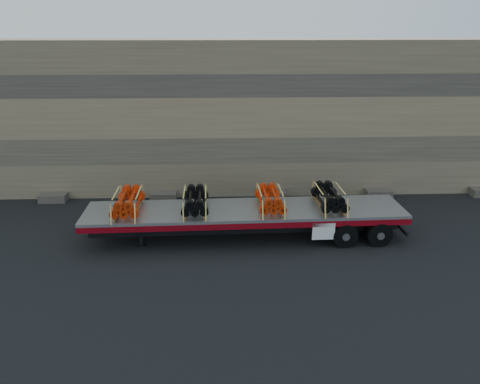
{
  "coord_description": "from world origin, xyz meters",
  "views": [
    {
      "loc": [
        -0.25,
        -15.56,
        7.64
      ],
      "look_at": [
        0.4,
        1.51,
        1.48
      ],
      "focal_mm": 35.0,
      "sensor_mm": 36.0,
      "label": 1
    }
  ],
  "objects": [
    {
      "name": "trailer",
      "position": [
        0.55,
        0.51,
        0.59
      ],
      "size": [
        11.87,
        2.61,
        1.18
      ],
      "primitive_type": null,
      "rotation": [
        0.0,
        0.0,
        0.03
      ],
      "color": "#B8BBC1",
      "rests_on": "ground"
    },
    {
      "name": "ground",
      "position": [
        0.0,
        0.0,
        0.0
      ],
      "size": [
        120.0,
        120.0,
        0.0
      ],
      "primitive_type": "plane",
      "color": "black",
      "rests_on": "ground"
    },
    {
      "name": "bundle_midrear",
      "position": [
        1.48,
        0.54,
        1.52
      ],
      "size": [
        1.01,
        1.93,
        0.67
      ],
      "primitive_type": null,
      "rotation": [
        0.0,
        0.0,
        0.03
      ],
      "color": "red",
      "rests_on": "trailer"
    },
    {
      "name": "bundle_front",
      "position": [
        -3.72,
        0.39,
        1.53
      ],
      "size": [
        1.05,
        2.01,
        0.7
      ],
      "primitive_type": null,
      "rotation": [
        0.0,
        0.0,
        0.03
      ],
      "color": "red",
      "rests_on": "trailer"
    },
    {
      "name": "rock_wall",
      "position": [
        0.0,
        6.5,
        3.5
      ],
      "size": [
        44.0,
        3.0,
        7.0
      ],
      "primitive_type": "cube",
      "color": "#7A6B54",
      "rests_on": "ground"
    },
    {
      "name": "bundle_midfront",
      "position": [
        -1.28,
        0.46,
        1.52
      ],
      "size": [
        1.01,
        1.93,
        0.68
      ],
      "primitive_type": null,
      "rotation": [
        0.0,
        0.0,
        0.03
      ],
      "color": "black",
      "rests_on": "trailer"
    },
    {
      "name": "bundle_rear",
      "position": [
        3.69,
        0.61,
        1.53
      ],
      "size": [
        1.04,
        1.99,
        0.7
      ],
      "primitive_type": null,
      "rotation": [
        0.0,
        0.0,
        0.03
      ],
      "color": "black",
      "rests_on": "trailer"
    }
  ]
}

